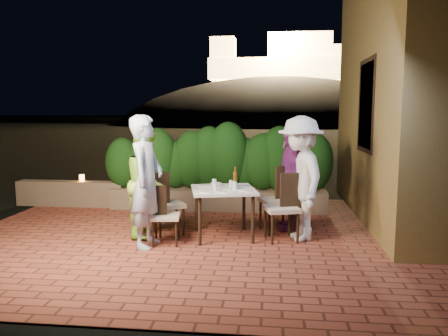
# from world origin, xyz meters

# --- Properties ---
(ground) EXTENTS (400.00, 400.00, 0.00)m
(ground) POSITION_xyz_m (0.00, 0.00, -0.02)
(ground) COLOR black
(ground) RESTS_ON ground
(terrace_floor) EXTENTS (7.00, 6.00, 0.15)m
(terrace_floor) POSITION_xyz_m (0.00, 0.50, -0.07)
(terrace_floor) COLOR brown
(terrace_floor) RESTS_ON ground
(building_wall) EXTENTS (1.60, 5.00, 5.00)m
(building_wall) POSITION_xyz_m (3.60, 2.00, 2.50)
(building_wall) COLOR olive
(building_wall) RESTS_ON ground
(window_pane) EXTENTS (0.08, 1.00, 1.40)m
(window_pane) POSITION_xyz_m (2.82, 1.50, 2.00)
(window_pane) COLOR black
(window_pane) RESTS_ON building_wall
(window_frame) EXTENTS (0.06, 1.15, 1.55)m
(window_frame) POSITION_xyz_m (2.81, 1.50, 2.00)
(window_frame) COLOR black
(window_frame) RESTS_ON building_wall
(planter) EXTENTS (4.20, 0.55, 0.40)m
(planter) POSITION_xyz_m (0.20, 2.30, 0.20)
(planter) COLOR brown
(planter) RESTS_ON ground
(hedge) EXTENTS (4.00, 0.70, 1.10)m
(hedge) POSITION_xyz_m (0.20, 2.30, 0.95)
(hedge) COLOR #12370E
(hedge) RESTS_ON planter
(parapet) EXTENTS (2.20, 0.30, 0.50)m
(parapet) POSITION_xyz_m (-2.80, 2.30, 0.25)
(parapet) COLOR brown
(parapet) RESTS_ON ground
(hill) EXTENTS (52.00, 40.00, 22.00)m
(hill) POSITION_xyz_m (2.00, 60.00, -4.00)
(hill) COLOR black
(hill) RESTS_ON ground
(fortress) EXTENTS (26.00, 8.00, 8.00)m
(fortress) POSITION_xyz_m (2.00, 60.00, 10.50)
(fortress) COLOR #FFCC7A
(fortress) RESTS_ON hill
(dining_table) EXTENTS (1.12, 1.12, 0.75)m
(dining_table) POSITION_xyz_m (0.52, 0.41, 0.38)
(dining_table) COLOR white
(dining_table) RESTS_ON ground
(plate_nw) EXTENTS (0.20, 0.20, 0.01)m
(plate_nw) POSITION_xyz_m (0.31, 0.10, 0.76)
(plate_nw) COLOR white
(plate_nw) RESTS_ON dining_table
(plate_sw) EXTENTS (0.23, 0.23, 0.01)m
(plate_sw) POSITION_xyz_m (0.21, 0.60, 0.76)
(plate_sw) COLOR white
(plate_sw) RESTS_ON dining_table
(plate_ne) EXTENTS (0.20, 0.20, 0.01)m
(plate_ne) POSITION_xyz_m (0.86, 0.29, 0.76)
(plate_ne) COLOR white
(plate_ne) RESTS_ON dining_table
(plate_se) EXTENTS (0.24, 0.24, 0.01)m
(plate_se) POSITION_xyz_m (0.76, 0.68, 0.76)
(plate_se) COLOR white
(plate_se) RESTS_ON dining_table
(plate_centre) EXTENTS (0.22, 0.22, 0.01)m
(plate_centre) POSITION_xyz_m (0.54, 0.42, 0.76)
(plate_centre) COLOR white
(plate_centre) RESTS_ON dining_table
(plate_front) EXTENTS (0.23, 0.23, 0.01)m
(plate_front) POSITION_xyz_m (0.62, 0.09, 0.76)
(plate_front) COLOR white
(plate_front) RESTS_ON dining_table
(glass_nw) EXTENTS (0.06, 0.06, 0.10)m
(glass_nw) POSITION_xyz_m (0.43, 0.23, 0.80)
(glass_nw) COLOR silver
(glass_nw) RESTS_ON dining_table
(glass_sw) EXTENTS (0.07, 0.07, 0.12)m
(glass_sw) POSITION_xyz_m (0.36, 0.60, 0.81)
(glass_sw) COLOR silver
(glass_sw) RESTS_ON dining_table
(glass_ne) EXTENTS (0.07, 0.07, 0.12)m
(glass_ne) POSITION_xyz_m (0.70, 0.37, 0.81)
(glass_ne) COLOR silver
(glass_ne) RESTS_ON dining_table
(glass_se) EXTENTS (0.06, 0.06, 0.11)m
(glass_se) POSITION_xyz_m (0.63, 0.57, 0.80)
(glass_se) COLOR silver
(glass_se) RESTS_ON dining_table
(beer_bottle) EXTENTS (0.06, 0.06, 0.33)m
(beer_bottle) POSITION_xyz_m (0.70, 0.50, 0.91)
(beer_bottle) COLOR #4F300D
(beer_bottle) RESTS_ON dining_table
(bowl) EXTENTS (0.24, 0.24, 0.04)m
(bowl) POSITION_xyz_m (0.38, 0.67, 0.77)
(bowl) COLOR white
(bowl) RESTS_ON dining_table
(chair_left_front) EXTENTS (0.45, 0.45, 0.85)m
(chair_left_front) POSITION_xyz_m (-0.26, -0.03, 0.43)
(chair_left_front) COLOR black
(chair_left_front) RESTS_ON ground
(chair_left_back) EXTENTS (0.61, 0.61, 0.97)m
(chair_left_back) POSITION_xyz_m (-0.35, 0.50, 0.49)
(chair_left_back) COLOR black
(chair_left_back) RESTS_ON ground
(chair_right_front) EXTENTS (0.58, 0.58, 1.01)m
(chair_right_front) POSITION_xyz_m (1.40, 0.34, 0.50)
(chair_right_front) COLOR black
(chair_right_front) RESTS_ON ground
(chair_right_back) EXTENTS (0.63, 0.63, 1.05)m
(chair_right_back) POSITION_xyz_m (1.33, 0.82, 0.52)
(chair_right_back) COLOR black
(chair_right_back) RESTS_ON ground
(diner_blue) EXTENTS (0.49, 0.71, 1.86)m
(diner_blue) POSITION_xyz_m (-0.50, -0.15, 0.93)
(diner_blue) COLOR #ABBFDC
(diner_blue) RESTS_ON ground
(diner_green) EXTENTS (0.68, 0.85, 1.65)m
(diner_green) POSITION_xyz_m (-0.65, 0.41, 0.82)
(diner_green) COLOR #A3E146
(diner_green) RESTS_ON ground
(diner_white) EXTENTS (0.96, 1.32, 1.84)m
(diner_white) POSITION_xyz_m (1.67, 0.44, 0.92)
(diner_white) COLOR white
(diner_white) RESTS_ON ground
(diner_purple) EXTENTS (0.48, 1.04, 1.73)m
(diner_purple) POSITION_xyz_m (1.56, 0.97, 0.87)
(diner_purple) COLOR #75297D
(diner_purple) RESTS_ON ground
(parapet_lamp) EXTENTS (0.10, 0.10, 0.14)m
(parapet_lamp) POSITION_xyz_m (-2.56, 2.30, 0.57)
(parapet_lamp) COLOR orange
(parapet_lamp) RESTS_ON parapet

